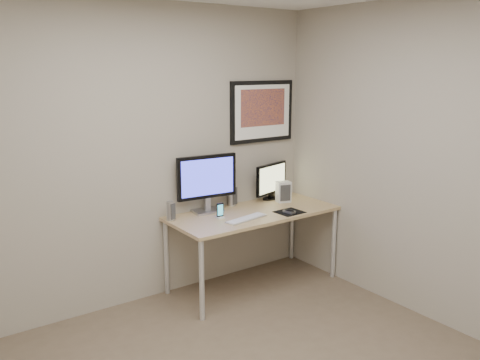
{
  "coord_description": "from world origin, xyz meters",
  "views": [
    {
      "loc": [
        -1.75,
        -2.28,
        2.06
      ],
      "look_at": [
        0.67,
        1.1,
        1.12
      ],
      "focal_mm": 38.0,
      "sensor_mm": 36.0,
      "label": 1
    }
  ],
  "objects_px": {
    "phone_dock": "(220,211)",
    "fan_unit": "(283,192)",
    "keyboard": "(246,218)",
    "framed_art": "(262,111)",
    "speaker_left": "(170,211)",
    "speaker_right": "(232,195)",
    "desk": "(253,218)",
    "monitor_tv": "(271,180)",
    "monitor_large": "(207,181)"
  },
  "relations": [
    {
      "from": "phone_dock",
      "to": "fan_unit",
      "type": "xyz_separation_m",
      "value": [
        0.83,
        0.11,
        0.03
      ]
    },
    {
      "from": "phone_dock",
      "to": "fan_unit",
      "type": "bearing_deg",
      "value": 13.88
    },
    {
      "from": "keyboard",
      "to": "fan_unit",
      "type": "xyz_separation_m",
      "value": [
        0.65,
        0.27,
        0.1
      ]
    },
    {
      "from": "phone_dock",
      "to": "fan_unit",
      "type": "relative_size",
      "value": 0.68
    },
    {
      "from": "framed_art",
      "to": "speaker_left",
      "type": "distance_m",
      "value": 1.37
    },
    {
      "from": "speaker_right",
      "to": "desk",
      "type": "bearing_deg",
      "value": -95.29
    },
    {
      "from": "monitor_tv",
      "to": "speaker_right",
      "type": "xyz_separation_m",
      "value": [
        -0.46,
        0.04,
        -0.1
      ]
    },
    {
      "from": "monitor_large",
      "to": "fan_unit",
      "type": "relative_size",
      "value": 2.86
    },
    {
      "from": "speaker_right",
      "to": "fan_unit",
      "type": "bearing_deg",
      "value": -33.3
    },
    {
      "from": "desk",
      "to": "keyboard",
      "type": "height_order",
      "value": "keyboard"
    },
    {
      "from": "framed_art",
      "to": "fan_unit",
      "type": "bearing_deg",
      "value": -63.89
    },
    {
      "from": "desk",
      "to": "monitor_tv",
      "type": "bearing_deg",
      "value": 31.66
    },
    {
      "from": "speaker_left",
      "to": "speaker_right",
      "type": "height_order",
      "value": "speaker_right"
    },
    {
      "from": "framed_art",
      "to": "speaker_right",
      "type": "distance_m",
      "value": 0.88
    },
    {
      "from": "desk",
      "to": "speaker_left",
      "type": "xyz_separation_m",
      "value": [
        -0.76,
        0.21,
        0.15
      ]
    },
    {
      "from": "speaker_left",
      "to": "desk",
      "type": "bearing_deg",
      "value": -29.52
    },
    {
      "from": "framed_art",
      "to": "monitor_tv",
      "type": "bearing_deg",
      "value": -43.76
    },
    {
      "from": "desk",
      "to": "framed_art",
      "type": "distance_m",
      "value": 1.07
    },
    {
      "from": "monitor_tv",
      "to": "keyboard",
      "type": "xyz_separation_m",
      "value": [
        -0.62,
        -0.42,
        -0.19
      ]
    },
    {
      "from": "speaker_left",
      "to": "phone_dock",
      "type": "distance_m",
      "value": 0.44
    },
    {
      "from": "monitor_large",
      "to": "phone_dock",
      "type": "distance_m",
      "value": 0.33
    },
    {
      "from": "monitor_tv",
      "to": "speaker_left",
      "type": "relative_size",
      "value": 2.68
    },
    {
      "from": "speaker_left",
      "to": "monitor_tv",
      "type": "bearing_deg",
      "value": -11.45
    },
    {
      "from": "speaker_left",
      "to": "fan_unit",
      "type": "height_order",
      "value": "fan_unit"
    },
    {
      "from": "monitor_tv",
      "to": "phone_dock",
      "type": "xyz_separation_m",
      "value": [
        -0.79,
        -0.26,
        -0.13
      ]
    },
    {
      "from": "desk",
      "to": "keyboard",
      "type": "xyz_separation_m",
      "value": [
        -0.19,
        -0.15,
        0.07
      ]
    },
    {
      "from": "monitor_tv",
      "to": "framed_art",
      "type": "bearing_deg",
      "value": 120.74
    },
    {
      "from": "speaker_right",
      "to": "framed_art",
      "type": "bearing_deg",
      "value": -7.77
    },
    {
      "from": "desk",
      "to": "monitor_tv",
      "type": "height_order",
      "value": "monitor_tv"
    },
    {
      "from": "monitor_tv",
      "to": "monitor_large",
      "type": "bearing_deg",
      "value": 165.76
    },
    {
      "from": "desk",
      "to": "phone_dock",
      "type": "distance_m",
      "value": 0.39
    },
    {
      "from": "desk",
      "to": "speaker_left",
      "type": "bearing_deg",
      "value": 164.31
    },
    {
      "from": "fan_unit",
      "to": "phone_dock",
      "type": "bearing_deg",
      "value": -155.52
    },
    {
      "from": "monitor_large",
      "to": "fan_unit",
      "type": "height_order",
      "value": "monitor_large"
    },
    {
      "from": "fan_unit",
      "to": "keyboard",
      "type": "bearing_deg",
      "value": -140.71
    },
    {
      "from": "framed_art",
      "to": "desk",
      "type": "bearing_deg",
      "value": -136.54
    },
    {
      "from": "monitor_tv",
      "to": "fan_unit",
      "type": "bearing_deg",
      "value": -92.56
    },
    {
      "from": "monitor_large",
      "to": "keyboard",
      "type": "xyz_separation_m",
      "value": [
        0.16,
        -0.4,
        -0.29
      ]
    },
    {
      "from": "monitor_large",
      "to": "speaker_right",
      "type": "relative_size",
      "value": 2.91
    },
    {
      "from": "framed_art",
      "to": "speaker_right",
      "type": "height_order",
      "value": "framed_art"
    },
    {
      "from": "desk",
      "to": "speaker_right",
      "type": "distance_m",
      "value": 0.34
    },
    {
      "from": "framed_art",
      "to": "phone_dock",
      "type": "height_order",
      "value": "framed_art"
    },
    {
      "from": "phone_dock",
      "to": "monitor_large",
      "type": "bearing_deg",
      "value": 92.61
    },
    {
      "from": "phone_dock",
      "to": "keyboard",
      "type": "distance_m",
      "value": 0.25
    },
    {
      "from": "desk",
      "to": "speaker_left",
      "type": "relative_size",
      "value": 9.29
    },
    {
      "from": "speaker_right",
      "to": "fan_unit",
      "type": "distance_m",
      "value": 0.53
    },
    {
      "from": "phone_dock",
      "to": "fan_unit",
      "type": "distance_m",
      "value": 0.84
    },
    {
      "from": "monitor_large",
      "to": "monitor_tv",
      "type": "relative_size",
      "value": 1.28
    },
    {
      "from": "speaker_left",
      "to": "keyboard",
      "type": "relative_size",
      "value": 0.4
    },
    {
      "from": "phone_dock",
      "to": "keyboard",
      "type": "relative_size",
      "value": 0.33
    }
  ]
}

